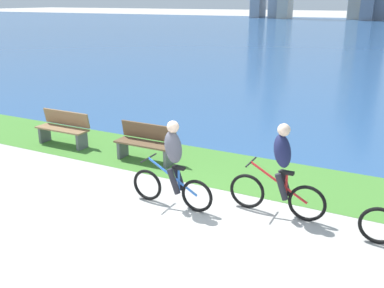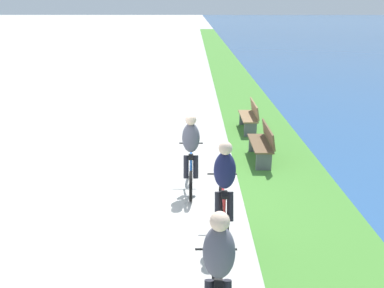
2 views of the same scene
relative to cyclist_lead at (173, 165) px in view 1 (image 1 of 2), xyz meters
name	(u,v)px [view 1 (image 1 of 2)]	position (x,y,z in m)	size (l,w,h in m)	color
ground_plane	(173,235)	(0.52, -0.93, -0.83)	(300.00, 300.00, 0.00)	#B2AFA8
grass_strip_bayside	(240,172)	(0.52, 2.14, -0.83)	(120.00, 2.16, 0.01)	#478433
cyclist_lead	(173,165)	(0.00, 0.00, 0.00)	(1.69, 0.52, 1.66)	black
cyclist_trailing	(280,171)	(1.84, 0.56, 0.01)	(1.77, 0.52, 1.71)	black
bench_near_path	(146,143)	(-1.75, 1.78, -0.38)	(1.50, 0.47, 0.90)	brown
bench_far_along_path	(64,128)	(-4.35, 1.81, -0.38)	(1.50, 0.47, 0.90)	olive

